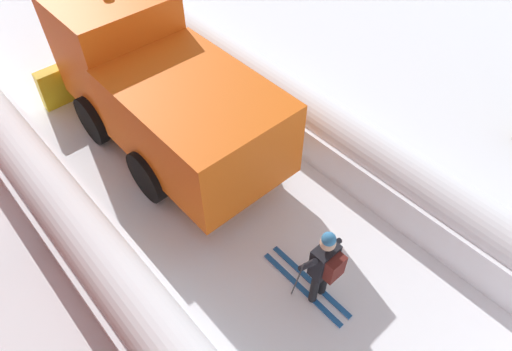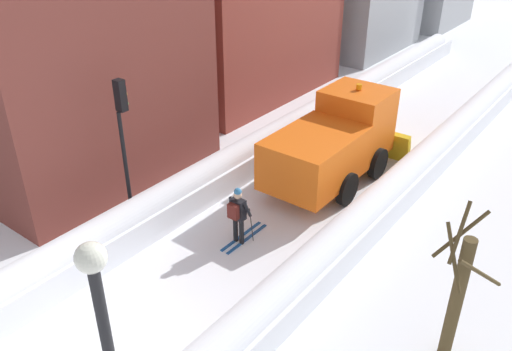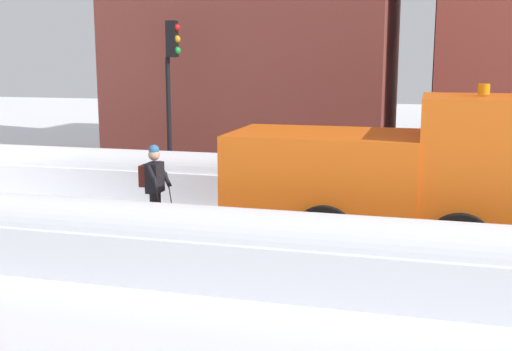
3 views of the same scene
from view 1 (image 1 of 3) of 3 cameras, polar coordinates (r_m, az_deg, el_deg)
The scene contains 5 objects.
ground_plane at distance 10.15m, azimuth -11.41°, elevation 3.48°, with size 80.00×80.00×0.00m, color white.
snowbank_left at distance 9.21m, azimuth -25.18°, elevation -1.54°, with size 1.10×36.00×1.31m.
snowbank_right at distance 10.88m, azimuth -0.51°, elevation 12.15°, with size 1.10×36.00×1.26m.
plow_truck at distance 9.40m, azimuth -12.54°, elevation 11.03°, with size 3.20×5.98×3.12m.
skier at distance 7.03m, azimuth 8.64°, elevation -11.25°, with size 0.62×1.80×1.81m.
Camera 1 is at (-3.23, 3.39, 7.00)m, focal length 31.24 mm.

